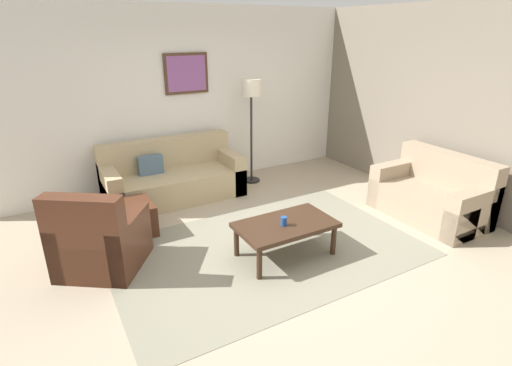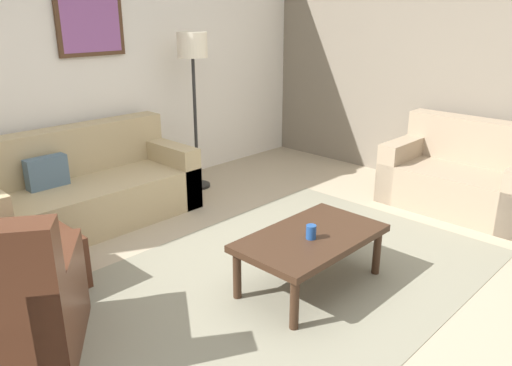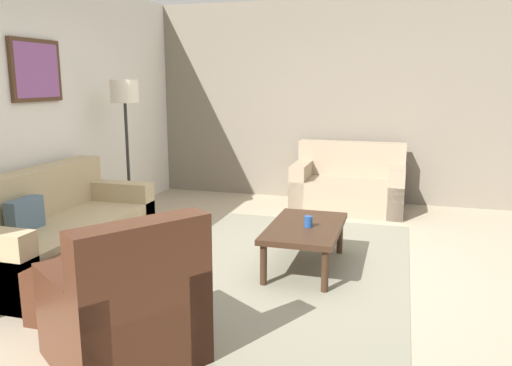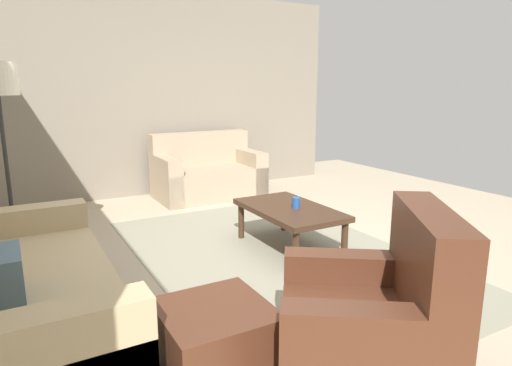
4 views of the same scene
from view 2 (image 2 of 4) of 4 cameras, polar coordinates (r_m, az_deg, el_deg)
ground_plane at (r=3.82m, az=2.54°, el=-11.19°), size 8.00×8.00×0.00m
rear_partition at (r=5.40m, az=-18.88°, el=12.61°), size 6.00×0.12×2.80m
stone_feature_panel at (r=5.91m, az=22.95°, el=12.64°), size 0.12×5.20×2.80m
area_rug at (r=3.82m, az=2.54°, el=-11.14°), size 3.52×2.27×0.01m
couch_main at (r=5.00m, az=-19.28°, el=-0.93°), size 2.04×0.89×0.88m
couch_loveseat at (r=5.51m, az=22.69°, el=0.49°), size 0.85×1.43×0.88m
armchair_leather at (r=3.23m, az=-27.13°, el=-13.42°), size 1.11×1.11×0.95m
ottoman at (r=3.97m, az=-23.89°, el=-8.41°), size 0.56×0.56×0.40m
coffee_table at (r=3.62m, az=6.31°, el=-6.63°), size 1.10×0.64×0.41m
cup at (r=3.52m, az=6.32°, el=-5.59°), size 0.07×0.07×0.10m
lamp_standing at (r=5.48m, az=-7.23°, el=13.64°), size 0.32×0.32×1.71m
framed_artwork at (r=5.32m, az=-18.42°, el=16.90°), size 0.69×0.04×0.61m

